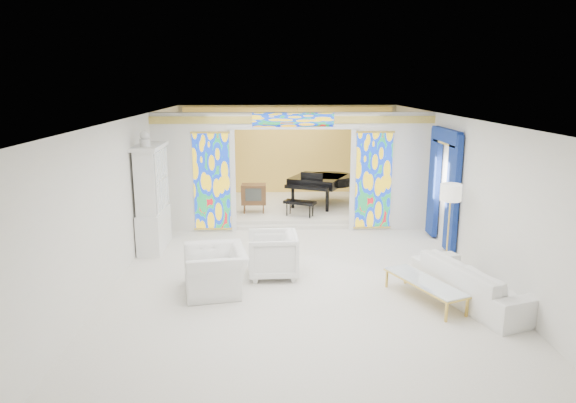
{
  "coord_description": "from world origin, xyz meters",
  "views": [
    {
      "loc": [
        -0.53,
        -10.73,
        3.71
      ],
      "look_at": [
        -0.18,
        0.2,
        1.17
      ],
      "focal_mm": 32.0,
      "sensor_mm": 36.0,
      "label": 1
    }
  ],
  "objects_px": {
    "armchair_left": "(215,270)",
    "tv_console": "(254,194)",
    "sofa": "(474,282)",
    "coffee_table": "(425,282)",
    "china_cabinet": "(153,198)",
    "armchair_right": "(272,255)",
    "grand_piano": "(323,181)"
  },
  "relations": [
    {
      "from": "china_cabinet",
      "to": "coffee_table",
      "type": "relative_size",
      "value": 1.56
    },
    {
      "from": "sofa",
      "to": "coffee_table",
      "type": "bearing_deg",
      "value": 68.65
    },
    {
      "from": "coffee_table",
      "to": "tv_console",
      "type": "xyz_separation_m",
      "value": [
        -3.14,
        5.67,
        0.35
      ]
    },
    {
      "from": "coffee_table",
      "to": "tv_console",
      "type": "height_order",
      "value": "tv_console"
    },
    {
      "from": "armchair_left",
      "to": "grand_piano",
      "type": "relative_size",
      "value": 0.45
    },
    {
      "from": "china_cabinet",
      "to": "grand_piano",
      "type": "bearing_deg",
      "value": 39.27
    },
    {
      "from": "armchair_left",
      "to": "tv_console",
      "type": "height_order",
      "value": "tv_console"
    },
    {
      "from": "armchair_left",
      "to": "tv_console",
      "type": "xyz_separation_m",
      "value": [
        0.52,
        5.12,
        0.29
      ]
    },
    {
      "from": "armchair_left",
      "to": "sofa",
      "type": "bearing_deg",
      "value": 71.38
    },
    {
      "from": "grand_piano",
      "to": "coffee_table",
      "type": "bearing_deg",
      "value": -55.23
    },
    {
      "from": "coffee_table",
      "to": "china_cabinet",
      "type": "bearing_deg",
      "value": 149.74
    },
    {
      "from": "armchair_right",
      "to": "grand_piano",
      "type": "distance_m",
      "value": 5.47
    },
    {
      "from": "grand_piano",
      "to": "armchair_right",
      "type": "bearing_deg",
      "value": -80.99
    },
    {
      "from": "armchair_left",
      "to": "coffee_table",
      "type": "xyz_separation_m",
      "value": [
        3.66,
        -0.56,
        -0.05
      ]
    },
    {
      "from": "sofa",
      "to": "tv_console",
      "type": "distance_m",
      "value": 6.97
    },
    {
      "from": "china_cabinet",
      "to": "grand_piano",
      "type": "relative_size",
      "value": 1.0
    },
    {
      "from": "armchair_right",
      "to": "coffee_table",
      "type": "xyz_separation_m",
      "value": [
        2.63,
        -1.28,
        -0.09
      ]
    },
    {
      "from": "sofa",
      "to": "grand_piano",
      "type": "distance_m",
      "value": 6.87
    },
    {
      "from": "coffee_table",
      "to": "sofa",
      "type": "bearing_deg",
      "value": -2.5
    },
    {
      "from": "sofa",
      "to": "tv_console",
      "type": "relative_size",
      "value": 3.09
    },
    {
      "from": "china_cabinet",
      "to": "grand_piano",
      "type": "distance_m",
      "value": 5.42
    },
    {
      "from": "sofa",
      "to": "tv_console",
      "type": "xyz_separation_m",
      "value": [
        -3.99,
        5.71,
        0.34
      ]
    },
    {
      "from": "sofa",
      "to": "coffee_table",
      "type": "relative_size",
      "value": 1.39
    },
    {
      "from": "sofa",
      "to": "china_cabinet",
      "type": "bearing_deg",
      "value": 44.18
    },
    {
      "from": "armchair_right",
      "to": "tv_console",
      "type": "relative_size",
      "value": 1.22
    },
    {
      "from": "sofa",
      "to": "coffee_table",
      "type": "xyz_separation_m",
      "value": [
        -0.85,
        0.04,
        -0.01
      ]
    },
    {
      "from": "armchair_right",
      "to": "tv_console",
      "type": "height_order",
      "value": "tv_console"
    },
    {
      "from": "china_cabinet",
      "to": "armchair_left",
      "type": "relative_size",
      "value": 2.22
    },
    {
      "from": "coffee_table",
      "to": "grand_piano",
      "type": "xyz_separation_m",
      "value": [
        -1.13,
        6.52,
        0.54
      ]
    },
    {
      "from": "china_cabinet",
      "to": "tv_console",
      "type": "bearing_deg",
      "value": 49.76
    },
    {
      "from": "coffee_table",
      "to": "grand_piano",
      "type": "distance_m",
      "value": 6.64
    },
    {
      "from": "tv_console",
      "to": "armchair_right",
      "type": "bearing_deg",
      "value": -83.36
    }
  ]
}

